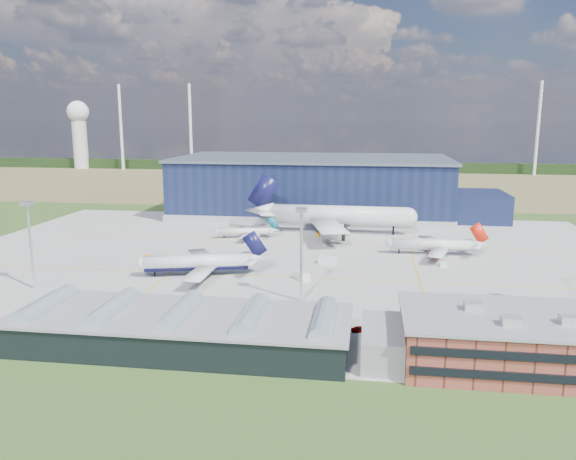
% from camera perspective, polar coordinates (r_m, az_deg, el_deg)
% --- Properties ---
extents(ground, '(600.00, 600.00, 0.00)m').
position_cam_1_polar(ground, '(167.30, -0.84, -3.82)').
color(ground, '#2E4D1C').
rests_on(ground, ground).
extents(apron, '(220.00, 160.00, 0.08)m').
position_cam_1_polar(apron, '(176.85, -0.32, -2.96)').
color(apron, gray).
rests_on(apron, ground).
extents(farmland, '(600.00, 220.00, 0.01)m').
position_cam_1_polar(farmland, '(382.76, 4.36, 4.83)').
color(farmland, olive).
rests_on(farmland, ground).
extents(treeline, '(600.00, 8.00, 8.00)m').
position_cam_1_polar(treeline, '(461.80, 5.06, 6.45)').
color(treeline, black).
rests_on(treeline, ground).
extents(horizon_dressing, '(440.20, 18.00, 70.00)m').
position_cam_1_polar(horizon_dressing, '(502.96, -17.58, 9.82)').
color(horizon_dressing, silver).
rests_on(horizon_dressing, ground).
extents(hangar, '(145.00, 62.00, 26.10)m').
position_cam_1_polar(hangar, '(257.23, 3.11, 4.20)').
color(hangar, '#0F1B34').
rests_on(hangar, ground).
extents(ops_building, '(46.00, 23.00, 10.90)m').
position_cam_1_polar(ops_building, '(110.86, 23.46, -10.30)').
color(ops_building, brown).
rests_on(ops_building, ground).
extents(glass_concourse, '(78.00, 23.00, 8.60)m').
position_cam_1_polar(glass_concourse, '(111.92, -9.08, -9.86)').
color(glass_concourse, black).
rests_on(glass_concourse, ground).
extents(light_mast_west, '(2.60, 2.60, 23.00)m').
position_cam_1_polar(light_mast_west, '(157.68, -24.79, -0.08)').
color(light_mast_west, silver).
rests_on(light_mast_west, ground).
extents(light_mast_center, '(2.60, 2.60, 23.00)m').
position_cam_1_polar(light_mast_center, '(133.40, 1.36, -0.95)').
color(light_mast_center, silver).
rests_on(light_mast_center, ground).
extents(airliner_navy, '(45.55, 44.97, 12.21)m').
position_cam_1_polar(airliner_navy, '(159.35, -9.29, -2.48)').
color(airliner_navy, silver).
rests_on(airliner_navy, ground).
extents(airliner_red, '(33.15, 32.43, 10.78)m').
position_cam_1_polar(airliner_red, '(186.60, 14.43, -0.87)').
color(airliner_red, silver).
rests_on(airliner_red, ground).
extents(airliner_widebody, '(68.27, 66.85, 21.77)m').
position_cam_1_polar(airliner_widebody, '(214.86, 5.15, 2.53)').
color(airliner_widebody, silver).
rests_on(airliner_widebody, ground).
extents(airliner_regional, '(28.27, 27.86, 7.83)m').
position_cam_1_polar(airliner_regional, '(206.79, -4.46, 0.23)').
color(airliner_regional, silver).
rests_on(airliner_regional, ground).
extents(gse_tug_a, '(3.39, 3.72, 1.33)m').
position_cam_1_polar(gse_tug_a, '(181.48, -14.20, -2.74)').
color(gse_tug_a, '#FDA516').
rests_on(gse_tug_a, ground).
extents(gse_tug_b, '(2.38, 3.40, 1.42)m').
position_cam_1_polar(gse_tug_b, '(125.21, 0.13, -8.81)').
color(gse_tug_b, '#FDA516').
rests_on(gse_tug_b, ground).
extents(gse_van_a, '(5.90, 3.81, 2.38)m').
position_cam_1_polar(gse_van_a, '(171.27, 4.07, -3.07)').
color(gse_van_a, silver).
rests_on(gse_van_a, ground).
extents(gse_cart_a, '(2.15, 3.11, 1.31)m').
position_cam_1_polar(gse_cart_a, '(174.26, 15.49, -3.40)').
color(gse_cart_a, silver).
rests_on(gse_cart_a, ground).
extents(gse_van_b, '(5.00, 5.56, 2.37)m').
position_cam_1_polar(gse_van_b, '(154.45, 1.43, -4.67)').
color(gse_van_b, silver).
rests_on(gse_van_b, ground).
extents(gse_tug_c, '(2.66, 3.82, 1.56)m').
position_cam_1_polar(gse_tug_c, '(211.11, 3.34, -0.39)').
color(gse_tug_c, '#FDA516').
rests_on(gse_tug_c, ground).
extents(gse_cart_b, '(3.93, 3.66, 1.42)m').
position_cam_1_polar(gse_cart_b, '(206.46, -3.46, -0.68)').
color(gse_cart_b, silver).
rests_on(gse_cart_b, ground).
extents(airstair, '(2.62, 4.89, 2.97)m').
position_cam_1_polar(airstair, '(166.70, -7.73, -3.45)').
color(airstair, silver).
rests_on(airstair, ground).
extents(car_a, '(4.00, 2.40, 1.27)m').
position_cam_1_polar(car_a, '(119.55, 7.35, -9.96)').
color(car_a, '#99999E').
rests_on(car_a, ground).
extents(car_b, '(4.27, 2.17, 1.34)m').
position_cam_1_polar(car_b, '(120.84, 16.33, -10.09)').
color(car_b, '#99999E').
rests_on(car_b, ground).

